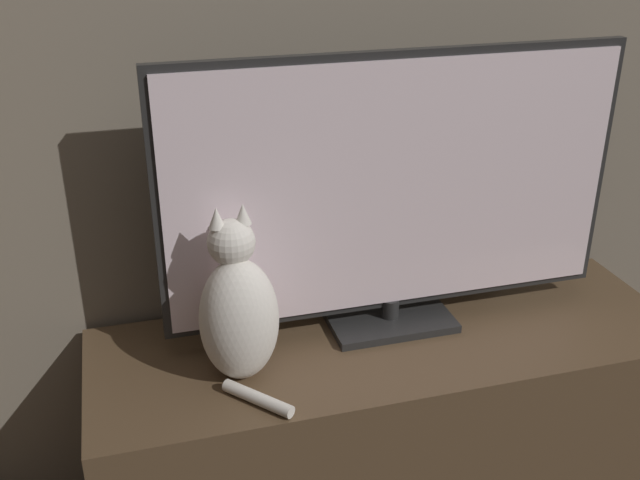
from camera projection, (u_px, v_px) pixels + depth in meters
name	position (u px, v px, depth m)	size (l,w,h in m)	color
tv_stand	(387.00, 418.00, 1.94)	(1.46, 0.49, 0.49)	brown
tv	(395.00, 194.00, 1.75)	(1.12, 0.19, 0.68)	black
cat	(238.00, 311.00, 1.63)	(0.19, 0.28, 0.40)	silver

